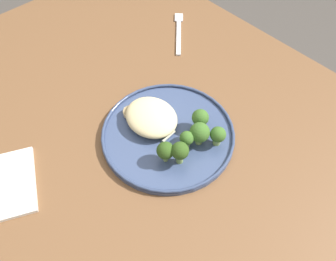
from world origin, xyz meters
The scene contains 19 objects.
ground centered at (0.00, 0.00, 0.00)m, with size 6.00×6.00×0.00m, color #47423D.
wooden_dining_table centered at (0.00, 0.00, 0.66)m, with size 1.40×1.00×0.74m.
dinner_plate centered at (0.03, -0.05, 0.75)m, with size 0.29×0.29×0.02m.
noodle_bed centered at (0.07, -0.04, 0.77)m, with size 0.12×0.10×0.04m.
seared_scallop_right_edge centered at (0.06, -0.08, 0.76)m, with size 0.03×0.03×0.02m.
seared_scallop_large_seared centered at (0.06, -0.06, 0.76)m, with size 0.02×0.02×0.01m.
seared_scallop_tiny_bay centered at (0.12, -0.02, 0.76)m, with size 0.03×0.03×0.01m.
seared_scallop_front_small centered at (0.09, -0.06, 0.76)m, with size 0.03×0.03×0.01m.
seared_scallop_rear_pale centered at (0.10, -0.03, 0.76)m, with size 0.03×0.03×0.02m.
broccoli_floret_split_head centered at (-0.03, -0.05, 0.78)m, with size 0.03×0.03×0.05m.
broccoli_floret_near_rim centered at (-0.01, -0.11, 0.78)m, with size 0.04×0.04×0.05m.
broccoli_floret_center_pile centered at (-0.06, -0.11, 0.78)m, with size 0.03×0.03×0.05m.
broccoli_floret_right_tilted centered at (-0.04, -0.08, 0.78)m, with size 0.04×0.04×0.06m.
broccoli_floret_beside_noodles centered at (-0.04, -0.02, 0.79)m, with size 0.04×0.04×0.06m.
broccoli_floret_rear_charred centered at (-0.02, 0.00, 0.78)m, with size 0.04×0.04×0.05m.
onion_sliver_pale_crescent centered at (0.02, -0.04, 0.75)m, with size 0.04×0.01×0.00m, color silver.
onion_sliver_curled_piece centered at (-0.03, -0.06, 0.75)m, with size 0.05×0.01×0.00m, color silver.
dinner_fork centered at (0.27, -0.32, 0.74)m, with size 0.15×0.14×0.00m.
folded_napkin centered at (0.15, 0.26, 0.74)m, with size 0.15×0.09×0.01m, color silver.
Camera 1 is at (-0.29, 0.24, 1.33)m, focal length 35.64 mm.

